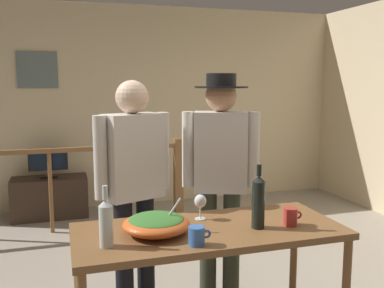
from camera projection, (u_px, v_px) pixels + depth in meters
back_wall at (139, 107)px, 5.86m from camera, size 5.76×0.10×2.67m
framed_picture at (37, 70)px, 5.36m from camera, size 0.48×0.03×0.45m
stair_railing at (96, 174)px, 4.87m from camera, size 3.01×0.10×1.00m
tv_console at (50, 197)px, 5.33m from camera, size 0.90×0.40×0.50m
flat_screen_tv at (48, 160)px, 5.23m from camera, size 0.46×0.12×0.37m
serving_table at (209, 241)px, 2.54m from camera, size 1.58×0.67×0.82m
salad_bowl at (156, 223)px, 2.43m from camera, size 0.38×0.38×0.20m
wine_glass at (200, 202)px, 2.68m from camera, size 0.08×0.08×0.16m
wine_bottle_dark at (258, 201)px, 2.51m from camera, size 0.08×0.08×0.38m
wine_bottle_clear at (106, 222)px, 2.23m from camera, size 0.07×0.07×0.33m
mug_blue at (197, 236)px, 2.26m from camera, size 0.12×0.09×0.10m
mug_red at (291, 217)px, 2.57m from camera, size 0.12×0.08×0.11m
person_standing_left at (134, 177)px, 3.06m from camera, size 0.56×0.34×1.68m
person_standing_right at (220, 166)px, 3.25m from camera, size 0.55×0.40×1.73m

